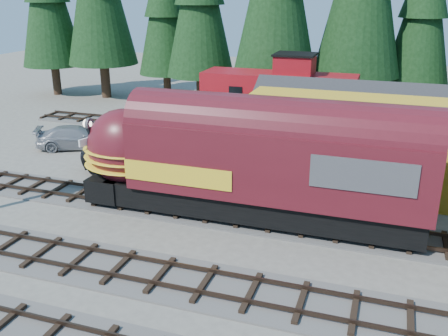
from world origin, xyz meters
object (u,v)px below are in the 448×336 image
(depot, at_px, (356,132))
(caboose, at_px, (279,100))
(pickup_truck_b, at_px, (76,137))
(locomotive, at_px, (239,166))
(pickup_truck_a, at_px, (143,153))

(depot, distance_m, caboose, 9.62)
(caboose, height_order, pickup_truck_b, caboose)
(depot, relative_size, locomotive, 0.76)
(pickup_truck_a, distance_m, pickup_truck_b, 6.55)
(depot, bearing_deg, pickup_truck_a, -172.40)
(pickup_truck_b, bearing_deg, pickup_truck_a, -134.97)
(pickup_truck_a, bearing_deg, depot, -98.52)
(caboose, relative_size, pickup_truck_a, 1.55)
(locomotive, relative_size, pickup_truck_b, 3.16)
(depot, height_order, pickup_truck_b, depot)
(pickup_truck_a, height_order, pickup_truck_b, pickup_truck_a)
(locomotive, height_order, pickup_truck_b, locomotive)
(locomotive, xyz_separation_m, pickup_truck_b, (-13.76, 6.99, -1.88))
(pickup_truck_b, bearing_deg, caboose, -86.61)
(depot, distance_m, pickup_truck_b, 18.64)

